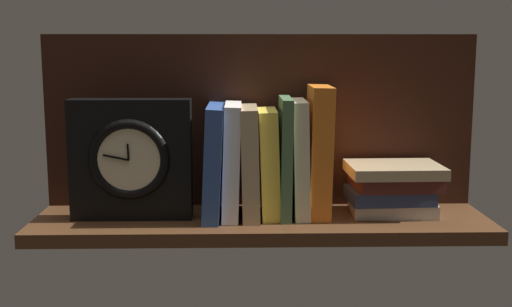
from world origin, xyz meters
TOP-DOWN VIEW (x-y plane):
  - ground_plane at (0.00, 0.00)cm, footprint 85.22×22.08cm
  - back_panel at (0.00, 10.44)cm, footprint 85.22×1.20cm
  - book_blue_modern at (-8.93, 1.39)cm, footprint 4.12×16.89cm
  - book_white_catcher at (-5.56, 1.39)cm, footprint 3.69×14.61cm
  - book_tan_shortstories at (-2.17, 1.39)cm, footprint 3.58×14.96cm
  - book_yellow_seinlanguage at (1.42, 1.39)cm, footprint 4.13×12.27cm
  - book_green_romantic at (4.44, 1.39)cm, footprint 2.30×13.51cm
  - book_cream_twain at (7.16, 1.39)cm, footprint 3.42×12.39cm
  - book_orange_pandolfini at (10.84, 1.39)cm, footprint 4.41×12.02cm
  - framed_clock at (-24.16, -0.03)cm, footprint 22.33×6.09cm
  - book_stack_side at (25.13, 1.82)cm, footprint 17.69×14.17cm

SIDE VIEW (x-z plane):
  - ground_plane at x=0.00cm, z-range -2.50..0.00cm
  - book_stack_side at x=25.13cm, z-range 0.33..10.08cm
  - book_yellow_seinlanguage at x=1.42cm, z-range -0.05..20.22cm
  - book_tan_shortstories at x=-2.17cm, z-range -0.03..20.72cm
  - book_blue_modern at x=-8.93cm, z-range -0.06..21.03cm
  - book_white_catcher at x=-5.56cm, z-range -0.04..21.30cm
  - book_cream_twain at x=7.16cm, z-range -0.04..21.97cm
  - book_green_romantic at x=4.44cm, z-range -0.01..22.42cm
  - framed_clock at x=-24.16cm, z-range 0.07..22.40cm
  - book_orange_pandolfini at x=10.84cm, z-range -0.03..24.57cm
  - back_panel at x=0.00cm, z-range 0.00..34.12cm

